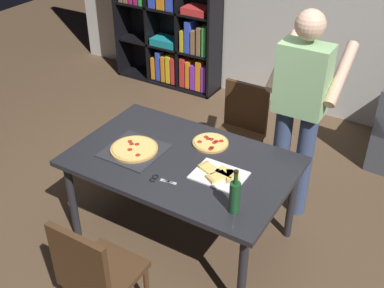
{
  "coord_description": "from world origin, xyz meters",
  "views": [
    {
      "loc": [
        1.55,
        -2.42,
        2.75
      ],
      "look_at": [
        0.0,
        0.15,
        0.8
      ],
      "focal_mm": 44.76,
      "sensor_mm": 36.0,
      "label": 1
    }
  ],
  "objects_px": {
    "dining_table": "(182,167)",
    "pepperoni_pizza_on_tray": "(134,149)",
    "wine_bottle": "(235,196)",
    "person_serving_pizza": "(300,105)",
    "chair_near_camera": "(94,272)",
    "kitchen_scissors": "(159,179)",
    "second_pizza_plain": "(210,143)",
    "chair_far_side": "(240,127)",
    "bookshelf": "(168,8)"
  },
  "relations": [
    {
      "from": "bookshelf",
      "to": "chair_far_side",
      "type": "bearing_deg",
      "value": -39.36
    },
    {
      "from": "bookshelf",
      "to": "chair_near_camera",
      "type": "bearing_deg",
      "value": -63.67
    },
    {
      "from": "pepperoni_pizza_on_tray",
      "to": "second_pizza_plain",
      "type": "height_order",
      "value": "pepperoni_pizza_on_tray"
    },
    {
      "from": "pepperoni_pizza_on_tray",
      "to": "kitchen_scissors",
      "type": "height_order",
      "value": "pepperoni_pizza_on_tray"
    },
    {
      "from": "kitchen_scissors",
      "to": "chair_far_side",
      "type": "bearing_deg",
      "value": 90.05
    },
    {
      "from": "chair_far_side",
      "to": "second_pizza_plain",
      "type": "xyz_separation_m",
      "value": [
        0.08,
        -0.71,
        0.25
      ]
    },
    {
      "from": "bookshelf",
      "to": "kitchen_scissors",
      "type": "relative_size",
      "value": 9.94
    },
    {
      "from": "chair_near_camera",
      "to": "kitchen_scissors",
      "type": "relative_size",
      "value": 4.59
    },
    {
      "from": "chair_near_camera",
      "to": "chair_far_side",
      "type": "distance_m",
      "value": 2.01
    },
    {
      "from": "pepperoni_pizza_on_tray",
      "to": "second_pizza_plain",
      "type": "relative_size",
      "value": 1.5
    },
    {
      "from": "pepperoni_pizza_on_tray",
      "to": "wine_bottle",
      "type": "relative_size",
      "value": 1.32
    },
    {
      "from": "pepperoni_pizza_on_tray",
      "to": "second_pizza_plain",
      "type": "distance_m",
      "value": 0.58
    },
    {
      "from": "chair_near_camera",
      "to": "pepperoni_pizza_on_tray",
      "type": "xyz_separation_m",
      "value": [
        -0.36,
        0.91,
        0.25
      ]
    },
    {
      "from": "chair_far_side",
      "to": "bookshelf",
      "type": "xyz_separation_m",
      "value": [
        -1.67,
        1.37,
        0.46
      ]
    },
    {
      "from": "person_serving_pizza",
      "to": "kitchen_scissors",
      "type": "bearing_deg",
      "value": -118.63
    },
    {
      "from": "bookshelf",
      "to": "wine_bottle",
      "type": "relative_size",
      "value": 6.17
    },
    {
      "from": "chair_near_camera",
      "to": "pepperoni_pizza_on_tray",
      "type": "distance_m",
      "value": 1.01
    },
    {
      "from": "chair_far_side",
      "to": "bookshelf",
      "type": "distance_m",
      "value": 2.21
    },
    {
      "from": "dining_table",
      "to": "kitchen_scissors",
      "type": "height_order",
      "value": "kitchen_scissors"
    },
    {
      "from": "bookshelf",
      "to": "wine_bottle",
      "type": "height_order",
      "value": "bookshelf"
    },
    {
      "from": "dining_table",
      "to": "chair_near_camera",
      "type": "relative_size",
      "value": 1.8
    },
    {
      "from": "person_serving_pizza",
      "to": "wine_bottle",
      "type": "height_order",
      "value": "person_serving_pizza"
    },
    {
      "from": "wine_bottle",
      "to": "person_serving_pizza",
      "type": "bearing_deg",
      "value": 90.03
    },
    {
      "from": "dining_table",
      "to": "pepperoni_pizza_on_tray",
      "type": "bearing_deg",
      "value": -165.77
    },
    {
      "from": "dining_table",
      "to": "person_serving_pizza",
      "type": "height_order",
      "value": "person_serving_pizza"
    },
    {
      "from": "person_serving_pizza",
      "to": "second_pizza_plain",
      "type": "relative_size",
      "value": 6.31
    },
    {
      "from": "person_serving_pizza",
      "to": "wine_bottle",
      "type": "bearing_deg",
      "value": -89.97
    },
    {
      "from": "chair_near_camera",
      "to": "pepperoni_pizza_on_tray",
      "type": "height_order",
      "value": "chair_near_camera"
    },
    {
      "from": "bookshelf",
      "to": "pepperoni_pizza_on_tray",
      "type": "relative_size",
      "value": 4.68
    },
    {
      "from": "wine_bottle",
      "to": "chair_near_camera",
      "type": "bearing_deg",
      "value": -130.57
    },
    {
      "from": "chair_near_camera",
      "to": "kitchen_scissors",
      "type": "bearing_deg",
      "value": 89.92
    },
    {
      "from": "chair_far_side",
      "to": "pepperoni_pizza_on_tray",
      "type": "relative_size",
      "value": 2.16
    },
    {
      "from": "dining_table",
      "to": "kitchen_scissors",
      "type": "xyz_separation_m",
      "value": [
        0.0,
        -0.29,
        0.08
      ]
    },
    {
      "from": "chair_far_side",
      "to": "bookshelf",
      "type": "height_order",
      "value": "bookshelf"
    },
    {
      "from": "bookshelf",
      "to": "second_pizza_plain",
      "type": "distance_m",
      "value": 2.73
    },
    {
      "from": "person_serving_pizza",
      "to": "pepperoni_pizza_on_tray",
      "type": "xyz_separation_m",
      "value": [
        -0.95,
        -0.87,
        -0.23
      ]
    },
    {
      "from": "bookshelf",
      "to": "person_serving_pizza",
      "type": "height_order",
      "value": "bookshelf"
    },
    {
      "from": "person_serving_pizza",
      "to": "second_pizza_plain",
      "type": "distance_m",
      "value": 0.75
    },
    {
      "from": "bookshelf",
      "to": "person_serving_pizza",
      "type": "relative_size",
      "value": 1.11
    },
    {
      "from": "dining_table",
      "to": "chair_near_camera",
      "type": "bearing_deg",
      "value": -90.0
    },
    {
      "from": "bookshelf",
      "to": "pepperoni_pizza_on_tray",
      "type": "height_order",
      "value": "bookshelf"
    },
    {
      "from": "dining_table",
      "to": "second_pizza_plain",
      "type": "relative_size",
      "value": 5.85
    },
    {
      "from": "bookshelf",
      "to": "second_pizza_plain",
      "type": "height_order",
      "value": "bookshelf"
    },
    {
      "from": "pepperoni_pizza_on_tray",
      "to": "bookshelf",
      "type": "bearing_deg",
      "value": 117.99
    },
    {
      "from": "dining_table",
      "to": "bookshelf",
      "type": "bearing_deg",
      "value": 125.14
    },
    {
      "from": "chair_far_side",
      "to": "bookshelf",
      "type": "relative_size",
      "value": 0.46
    },
    {
      "from": "person_serving_pizza",
      "to": "bookshelf",
      "type": "bearing_deg",
      "value": 144.84
    },
    {
      "from": "dining_table",
      "to": "person_serving_pizza",
      "type": "xyz_separation_m",
      "value": [
        0.59,
        0.78,
        0.32
      ]
    },
    {
      "from": "dining_table",
      "to": "chair_far_side",
      "type": "distance_m",
      "value": 1.02
    },
    {
      "from": "person_serving_pizza",
      "to": "kitchen_scissors",
      "type": "xyz_separation_m",
      "value": [
        -0.59,
        -1.07,
        -0.24
      ]
    }
  ]
}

